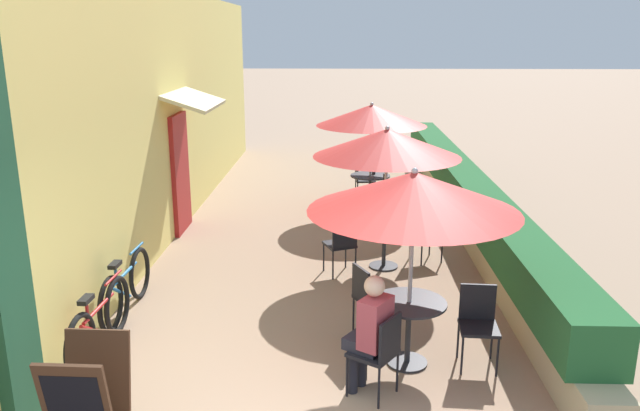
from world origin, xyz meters
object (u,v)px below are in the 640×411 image
Objects in this scene: patio_umbrella_near at (414,192)px; patio_umbrella_mid at (387,143)px; cafe_chair_near_left at (369,295)px; cafe_chair_far_left at (362,177)px; patio_umbrella_far at (372,115)px; coffee_cup_far at (374,172)px; patio_table_mid at (384,234)px; cafe_chair_near_back at (478,319)px; cafe_chair_mid_right at (342,242)px; cafe_chair_mid_left at (424,228)px; menu_board at (89,401)px; bicycle_leaning at (100,323)px; patio_table_far at (370,185)px; bicycle_second at (126,287)px; patio_table_near at (409,318)px; cafe_chair_near_right at (380,349)px; seated_patron_near_right at (370,330)px; cafe_chair_far_right at (379,194)px.

patio_umbrella_mid is (-0.06, 2.89, 0.00)m from patio_umbrella_near.
cafe_chair_near_left is 6.16m from cafe_chair_far_left.
coffee_cup_far is at bearing 51.33° from patio_umbrella_far.
cafe_chair_near_back is at bearing -74.35° from patio_table_mid.
coffee_cup_far is at bearing 56.51° from cafe_chair_mid_right.
cafe_chair_near_back is 1.00× the size of cafe_chair_mid_left.
menu_board is at bearing 28.18° from cafe_chair_near_back.
coffee_cup_far is 0.05× the size of bicycle_leaning.
coffee_cup_far is (-0.06, 6.15, -1.15)m from patio_umbrella_near.
patio_table_far is 5.93m from bicycle_second.
menu_board is at bearing -109.30° from patio_table_far.
coffee_cup_far is (-0.06, 6.15, 0.24)m from patio_table_near.
cafe_chair_near_right and cafe_chair_far_left have the same top height.
patio_umbrella_mid is 1.28× the size of bicycle_leaning.
seated_patron_near_right is at bearing -93.16° from coffee_cup_far.
patio_umbrella_near is 3.21m from patio_table_mid.
cafe_chair_near_right is 0.51× the size of bicycle_second.
cafe_chair_near_right is at bearing 22.16° from menu_board.
cafe_chair_far_left is at bearing 32.49° from seated_patron_near_right.
coffee_cup_far is at bearing 30.55° from seated_patron_near_right.
patio_umbrella_near is 2.49× the size of cafe_chair_far_left.
cafe_chair_near_left is at bearing 43.88° from menu_board.
cafe_chair_near_back is at bearing -28.47° from seated_patron_near_right.
cafe_chair_near_right is at bearing -117.77° from patio_table_near.
patio_umbrella_mid is 2.81m from cafe_chair_far_right.
cafe_chair_mid_right reaches higher than patio_table_far.
cafe_chair_mid_right is at bearing -11.01° from cafe_chair_far_left.
patio_table_near is at bearing 30.87° from menu_board.
patio_table_near is at bearing -2.91° from cafe_chair_far_left.
cafe_chair_near_left is at bearing -6.33° from cafe_chair_far_left.
coffee_cup_far is 6.05m from bicycle_second.
seated_patron_near_right is 3.98m from cafe_chair_mid_left.
cafe_chair_far_left is at bearing 74.59° from menu_board.
patio_table_far is at bearing 91.29° from patio_table_near.
patio_umbrella_far is 1.27× the size of bicycle_second.
patio_umbrella_far is at bearing 57.97° from bicycle_second.
bicycle_second is at bearing -176.29° from cafe_chair_mid_right.
seated_patron_near_right reaches higher than bicycle_second.
menu_board is (-2.75, -4.48, -1.42)m from patio_umbrella_mid.
bicycle_leaning is (-3.24, -5.93, -0.17)m from patio_table_far.
patio_table_near is 0.78× the size of menu_board.
cafe_chair_near_back is at bearing 2.23° from patio_table_near.
cafe_chair_mid_right is at bearing 105.63° from patio_umbrella_near.
cafe_chair_far_right is at bearing 88.35° from patio_table_mid.
patio_umbrella_mid is 4.14m from cafe_chair_far_left.
coffee_cup_far is at bearing 90.61° from patio_table_near.
cafe_chair_near_right reaches higher than patio_table_far.
patio_umbrella_far is 1.58m from cafe_chair_far_right.
patio_umbrella_near is at bearing -2.75° from seated_patron_near_right.
patio_umbrella_far reaches higher than cafe_chair_near_left.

